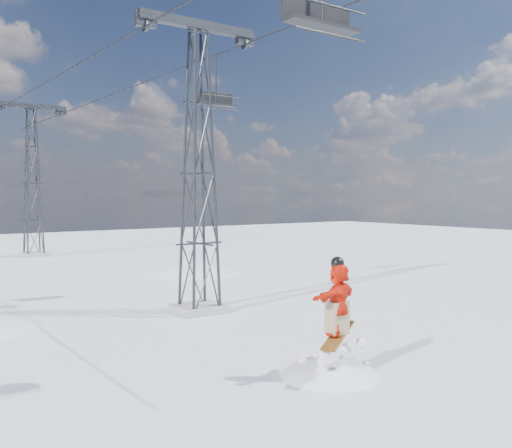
{
  "coord_description": "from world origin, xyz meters",
  "views": [
    {
      "loc": [
        -10.39,
        -11.57,
        4.7
      ],
      "look_at": [
        -0.07,
        2.91,
        3.77
      ],
      "focal_mm": 40.0,
      "sensor_mm": 36.0,
      "label": 1
    }
  ],
  "objects_px": {
    "lift_tower_near": "(199,175)",
    "snowboarder_jump": "(330,436)",
    "lift_chair_near": "(321,17)",
    "lift_tower_far": "(33,184)"
  },
  "relations": [
    {
      "from": "lift_tower_near",
      "to": "snowboarder_jump",
      "type": "bearing_deg",
      "value": -97.55
    },
    {
      "from": "lift_tower_near",
      "to": "lift_chair_near",
      "type": "distance_m",
      "value": 10.35
    },
    {
      "from": "lift_tower_near",
      "to": "snowboarder_jump",
      "type": "xyz_separation_m",
      "value": [
        -1.17,
        -8.83,
        -7.08
      ]
    },
    {
      "from": "lift_tower_far",
      "to": "lift_tower_near",
      "type": "bearing_deg",
      "value": -90.0
    },
    {
      "from": "lift_tower_near",
      "to": "lift_tower_far",
      "type": "distance_m",
      "value": 25.0
    },
    {
      "from": "lift_tower_near",
      "to": "snowboarder_jump",
      "type": "distance_m",
      "value": 11.37
    },
    {
      "from": "snowboarder_jump",
      "to": "lift_chair_near",
      "type": "bearing_deg",
      "value": -144.98
    },
    {
      "from": "lift_tower_near",
      "to": "lift_chair_near",
      "type": "height_order",
      "value": "lift_tower_near"
    },
    {
      "from": "snowboarder_jump",
      "to": "lift_chair_near",
      "type": "xyz_separation_m",
      "value": [
        -1.03,
        -0.72,
        10.4
      ]
    },
    {
      "from": "lift_tower_near",
      "to": "snowboarder_jump",
      "type": "relative_size",
      "value": 1.62
    }
  ]
}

